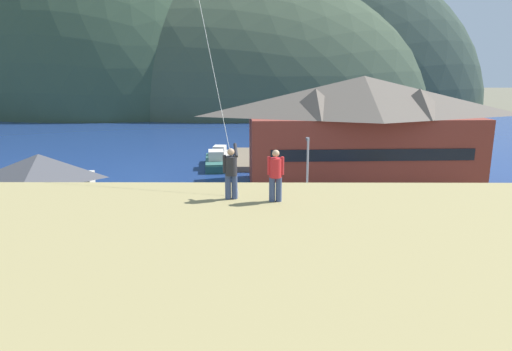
% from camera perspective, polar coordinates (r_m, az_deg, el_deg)
% --- Properties ---
extents(ground_plane, '(600.00, 600.00, 0.00)m').
position_cam_1_polar(ground_plane, '(25.62, 0.41, -13.18)').
color(ground_plane, '#66604C').
extents(parking_lot_pad, '(40.00, 20.00, 0.10)m').
position_cam_1_polar(parking_lot_pad, '(30.17, 0.40, -8.89)').
color(parking_lot_pad, slate).
rests_on(parking_lot_pad, ground).
extents(bay_water, '(360.00, 84.00, 0.03)m').
position_cam_1_polar(bay_water, '(83.75, 0.35, 5.31)').
color(bay_water, navy).
rests_on(bay_water, ground).
extents(far_hill_west_ridge, '(93.86, 72.32, 94.35)m').
position_cam_1_polar(far_hill_west_ridge, '(142.66, -16.59, 7.98)').
color(far_hill_west_ridge, '#334733').
rests_on(far_hill_west_ridge, ground).
extents(far_hill_east_peak, '(112.93, 73.00, 80.76)m').
position_cam_1_polar(far_hill_east_peak, '(137.00, -1.75, 8.33)').
color(far_hill_east_peak, '#3D4C38').
rests_on(far_hill_east_peak, ground).
extents(far_hill_center_saddle, '(115.83, 55.17, 94.29)m').
position_cam_1_polar(far_hill_center_saddle, '(141.74, 4.56, 8.45)').
color(far_hill_center_saddle, '#2D3D33').
rests_on(far_hill_center_saddle, ground).
extents(harbor_lodge, '(24.00, 10.67, 10.89)m').
position_cam_1_polar(harbor_lodge, '(46.29, 13.27, 5.84)').
color(harbor_lodge, brown).
rests_on(harbor_lodge, ground).
extents(storage_shed_near_lot, '(7.42, 6.49, 5.62)m').
position_cam_1_polar(storage_shed_near_lot, '(35.95, -25.47, -1.76)').
color(storage_shed_near_lot, beige).
rests_on(storage_shed_near_lot, ground).
extents(wharf_dock, '(3.20, 13.20, 0.70)m').
position_cam_1_polar(wharf_dock, '(57.87, -1.18, 2.13)').
color(wharf_dock, '#70604C').
rests_on(wharf_dock, ground).
extents(moored_boat_wharfside, '(3.29, 8.06, 2.16)m').
position_cam_1_polar(moored_boat_wharfside, '(54.37, -5.08, 1.77)').
color(moored_boat_wharfside, '#23564C').
rests_on(moored_boat_wharfside, ground).
extents(moored_boat_outer_mooring, '(2.39, 6.63, 2.16)m').
position_cam_1_polar(moored_boat_outer_mooring, '(54.72, 2.27, 1.88)').
color(moored_boat_outer_mooring, '#A8A399').
rests_on(moored_boat_outer_mooring, ground).
extents(moored_boat_inner_slip, '(2.79, 6.63, 2.16)m').
position_cam_1_polar(moored_boat_inner_slip, '(57.61, -4.54, 2.42)').
color(moored_boat_inner_slip, '#A8A399').
rests_on(moored_boat_inner_slip, ground).
extents(parked_car_mid_row_near, '(4.29, 2.23, 1.82)m').
position_cam_1_polar(parked_car_mid_row_near, '(28.50, -22.08, -9.05)').
color(parked_car_mid_row_near, silver).
rests_on(parked_car_mid_row_near, parking_lot_pad).
extents(parked_car_mid_row_far, '(4.34, 2.34, 1.82)m').
position_cam_1_polar(parked_car_mid_row_far, '(31.29, -10.88, -6.33)').
color(parked_car_mid_row_far, black).
rests_on(parked_car_mid_row_far, parking_lot_pad).
extents(parked_car_corner_spot, '(4.32, 2.30, 1.82)m').
position_cam_1_polar(parked_car_corner_spot, '(33.54, 17.52, -5.38)').
color(parked_car_corner_spot, navy).
rests_on(parked_car_corner_spot, parking_lot_pad).
extents(parked_car_mid_row_center, '(4.33, 2.31, 1.82)m').
position_cam_1_polar(parked_car_mid_row_center, '(30.96, 0.31, -6.30)').
color(parked_car_mid_row_center, silver).
rests_on(parked_car_mid_row_center, parking_lot_pad).
extents(parked_car_front_row_silver, '(4.26, 2.16, 1.82)m').
position_cam_1_polar(parked_car_front_row_silver, '(27.12, 15.88, -9.70)').
color(parked_car_front_row_silver, black).
rests_on(parked_car_front_row_silver, parking_lot_pad).
extents(parked_car_back_row_right, '(4.22, 2.09, 1.82)m').
position_cam_1_polar(parked_car_back_row_right, '(25.43, -1.35, -10.75)').
color(parked_car_back_row_right, slate).
rests_on(parked_car_back_row_right, parking_lot_pad).
extents(parked_car_back_row_left, '(4.35, 2.37, 1.82)m').
position_cam_1_polar(parked_car_back_row_left, '(34.40, 25.25, -5.59)').
color(parked_car_back_row_left, '#B28923').
rests_on(parked_car_back_row_left, parking_lot_pad).
extents(parking_light_pole, '(0.24, 0.78, 6.32)m').
position_cam_1_polar(parking_light_pole, '(34.58, 6.51, 0.38)').
color(parking_light_pole, '#ADADB2').
rests_on(parking_light_pole, parking_lot_pad).
extents(person_kite_flyer, '(0.52, 0.69, 1.86)m').
position_cam_1_polar(person_kite_flyer, '(15.11, -3.18, 0.52)').
color(person_kite_flyer, '#384770').
rests_on(person_kite_flyer, grassy_hill_foreground).
extents(person_companion, '(0.55, 0.40, 1.74)m').
position_cam_1_polar(person_companion, '(14.81, 2.49, 0.20)').
color(person_companion, '#384770').
rests_on(person_companion, grassy_hill_foreground).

